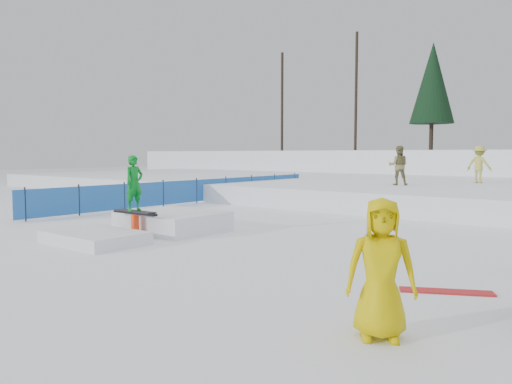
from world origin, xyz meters
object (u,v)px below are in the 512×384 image
Objects in this scene: safety_fence at (197,191)px; spectator_yellow at (381,269)px; jib_rail_feature at (153,223)px; walker_ygreen at (479,164)px; walker_olive at (398,166)px.

spectator_yellow is at bearing -37.20° from safety_fence.
walker_ygreen is at bearing 75.61° from jib_rail_feature.
walker_ygreen reaches higher than walker_olive.
walker_ygreen is 16.48m from jib_rail_feature.
safety_fence is 9.69× the size of spectator_yellow.
safety_fence is 8.47m from jib_rail_feature.
jib_rail_feature is at bearing 127.51° from spectator_yellow.
safety_fence is 8.82m from walker_olive.
spectator_yellow is at bearing -22.19° from jib_rail_feature.
safety_fence is at bearing 127.46° from jib_rail_feature.
walker_olive is 1.03× the size of spectator_yellow.
walker_olive is at bearing 81.56° from jib_rail_feature.
walker_olive is at bearing 37.60° from safety_fence.
walker_olive is 0.98× the size of walker_ygreen.
walker_ygreen is at bearing 71.28° from spectator_yellow.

